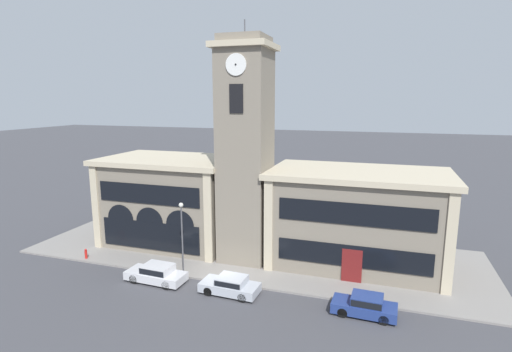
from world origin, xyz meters
name	(u,v)px	position (x,y,z in m)	size (l,w,h in m)	color
ground_plane	(224,284)	(0.00, 0.00, 0.00)	(300.00, 300.00, 0.00)	#424247
sidewalk_kerb	(251,252)	(0.00, 6.45, 0.07)	(40.18, 12.90, 0.15)	gray
clock_tower	(245,152)	(0.00, 5.08, 9.39)	(4.63, 4.63, 19.88)	gray
town_hall_left_wing	(172,200)	(-8.26, 6.97, 4.18)	(12.68, 8.48, 8.31)	gray
town_hall_right_wing	(357,218)	(9.18, 6.98, 4.04)	(14.53, 8.48, 8.02)	gray
parked_car_near	(157,273)	(-4.96, -1.29, 0.73)	(4.70, 2.06, 1.39)	silver
parked_car_mid	(230,285)	(1.09, -1.29, 0.69)	(4.29, 2.05, 1.31)	#B2B7C1
parked_car_far	(365,305)	(10.42, -1.29, 0.72)	(4.15, 1.89, 1.39)	navy
street_lamp	(182,227)	(-3.64, 0.48, 3.94)	(0.36, 0.36, 5.77)	#4C4C51
fire_hydrant	(86,254)	(-13.12, 0.52, 0.57)	(0.22, 0.22, 0.87)	red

